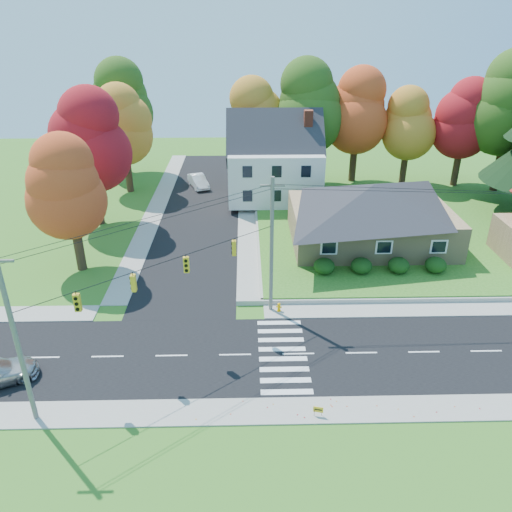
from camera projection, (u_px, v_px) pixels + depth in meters
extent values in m
plane|color=#3D7923|center=(298.00, 354.00, 31.50)|extent=(120.00, 120.00, 0.00)
cube|color=black|center=(298.00, 354.00, 31.50)|extent=(90.00, 8.00, 0.02)
cube|color=black|center=(202.00, 208.00, 54.63)|extent=(8.00, 44.00, 0.02)
cube|color=#9C9A90|center=(292.00, 311.00, 35.96)|extent=(90.00, 2.00, 0.08)
cube|color=#9C9A90|center=(308.00, 410.00, 27.00)|extent=(90.00, 2.00, 0.08)
cube|color=#3D7923|center=(406.00, 222.00, 50.49)|extent=(30.00, 30.00, 0.50)
cube|color=tan|center=(370.00, 225.00, 45.08)|extent=(14.00, 10.00, 3.20)
pyramid|color=#26262B|center=(373.00, 196.00, 43.88)|extent=(14.60, 10.60, 2.20)
cube|color=silver|center=(274.00, 173.00, 55.14)|extent=(10.00, 8.00, 5.60)
pyramid|color=#26262B|center=(275.00, 137.00, 53.36)|extent=(10.40, 8.40, 2.40)
cube|color=brown|center=(307.00, 155.00, 54.32)|extent=(0.90, 0.90, 9.60)
ellipsoid|color=#163A10|center=(324.00, 266.00, 39.84)|extent=(1.70, 1.70, 1.27)
ellipsoid|color=#163A10|center=(361.00, 266.00, 39.91)|extent=(1.70, 1.70, 1.27)
ellipsoid|color=#163A10|center=(399.00, 265.00, 39.97)|extent=(1.70, 1.70, 1.27)
ellipsoid|color=#163A10|center=(436.00, 265.00, 40.03)|extent=(1.70, 1.70, 1.27)
cylinder|color=#666059|center=(17.00, 341.00, 24.32)|extent=(0.26, 0.26, 10.00)
cylinder|color=#666059|center=(272.00, 248.00, 33.92)|extent=(0.26, 0.26, 10.00)
cube|color=#666059|center=(273.00, 186.00, 31.97)|extent=(1.60, 0.12, 0.12)
cube|color=gold|center=(77.00, 303.00, 25.74)|extent=(0.34, 0.26, 1.00)
cube|color=gold|center=(134.00, 283.00, 27.59)|extent=(0.26, 0.34, 1.00)
cube|color=gold|center=(186.00, 265.00, 29.57)|extent=(0.34, 0.26, 1.00)
cube|color=gold|center=(234.00, 248.00, 31.65)|extent=(0.26, 0.34, 1.00)
cylinder|color=black|center=(163.00, 262.00, 28.41)|extent=(13.02, 10.43, 0.04)
cylinder|color=#3F2A19|center=(255.00, 160.00, 60.52)|extent=(0.80, 0.80, 5.40)
sphere|color=#BD7724|center=(255.00, 127.00, 58.79)|extent=(6.72, 6.72, 6.72)
sphere|color=#BD7724|center=(255.00, 113.00, 58.05)|extent=(5.91, 5.91, 5.91)
sphere|color=#BD7724|center=(255.00, 98.00, 57.30)|extent=(5.11, 5.11, 5.11)
cylinder|color=#3F2A19|center=(305.00, 158.00, 59.55)|extent=(0.86, 0.86, 6.30)
sphere|color=#2F5317|center=(307.00, 119.00, 57.53)|extent=(7.84, 7.84, 7.84)
sphere|color=#2F5317|center=(308.00, 102.00, 56.66)|extent=(6.90, 6.90, 6.90)
sphere|color=#2F5317|center=(309.00, 84.00, 55.80)|extent=(5.96, 5.96, 5.96)
cylinder|color=#3F2A19|center=(353.00, 157.00, 60.67)|extent=(0.83, 0.83, 5.85)
sphere|color=#C9421C|center=(357.00, 122.00, 58.80)|extent=(7.28, 7.28, 7.28)
sphere|color=#C9421C|center=(358.00, 106.00, 57.99)|extent=(6.41, 6.41, 6.41)
sphere|color=#C9421C|center=(359.00, 90.00, 57.19)|extent=(5.53, 5.53, 5.53)
cylinder|color=#3F2A19|center=(404.00, 163.00, 60.10)|extent=(0.77, 0.77, 4.95)
sphere|color=#BD7724|center=(408.00, 133.00, 58.52)|extent=(6.16, 6.16, 6.16)
sphere|color=#BD7724|center=(410.00, 120.00, 57.83)|extent=(5.42, 5.42, 5.42)
sphere|color=#BD7724|center=(412.00, 106.00, 57.15)|extent=(4.68, 4.68, 4.68)
cylinder|color=#3F2A19|center=(457.00, 163.00, 59.23)|extent=(0.80, 0.80, 5.40)
sphere|color=maroon|center=(463.00, 130.00, 57.50)|extent=(6.72, 6.72, 6.72)
sphere|color=maroon|center=(466.00, 115.00, 56.76)|extent=(5.91, 5.91, 5.91)
sphere|color=maroon|center=(469.00, 100.00, 56.01)|extent=(5.11, 5.11, 5.11)
cylinder|color=#3F2A19|center=(499.00, 162.00, 57.22)|extent=(0.89, 0.89, 6.75)
sphere|color=#2F5317|center=(509.00, 119.00, 55.06)|extent=(8.40, 8.40, 8.40)
cylinder|color=#3F2A19|center=(78.00, 242.00, 40.80)|extent=(0.77, 0.77, 4.95)
sphere|color=#C9421C|center=(71.00, 201.00, 39.22)|extent=(6.16, 6.16, 6.16)
sphere|color=#C9421C|center=(67.00, 182.00, 38.54)|extent=(5.42, 5.42, 5.42)
sphere|color=#C9421C|center=(64.00, 162.00, 37.85)|extent=(4.68, 4.68, 4.68)
cylinder|color=#3F2A19|center=(97.00, 196.00, 49.54)|extent=(0.83, 0.83, 5.85)
sphere|color=maroon|center=(91.00, 154.00, 47.67)|extent=(7.28, 7.28, 7.28)
sphere|color=maroon|center=(88.00, 135.00, 46.87)|extent=(6.41, 6.41, 6.41)
sphere|color=maroon|center=(85.00, 115.00, 46.06)|extent=(5.53, 5.53, 5.53)
cylinder|color=#3F2A19|center=(128.00, 169.00, 58.63)|extent=(0.80, 0.80, 5.40)
sphere|color=#BD7724|center=(124.00, 136.00, 56.90)|extent=(6.72, 6.72, 6.72)
sphere|color=#BD7724|center=(122.00, 121.00, 56.16)|extent=(5.91, 5.91, 5.91)
sphere|color=#BD7724|center=(121.00, 106.00, 55.41)|extent=(5.11, 5.11, 5.11)
cylinder|color=#3F2A19|center=(125.00, 149.00, 65.56)|extent=(0.86, 0.86, 6.30)
sphere|color=#2F5317|center=(121.00, 113.00, 63.54)|extent=(7.84, 7.84, 7.84)
sphere|color=#2F5317|center=(119.00, 97.00, 62.68)|extent=(6.90, 6.90, 6.90)
sphere|color=#2F5317|center=(117.00, 81.00, 61.81)|extent=(5.96, 5.96, 5.96)
imported|color=silver|center=(198.00, 181.00, 60.86)|extent=(3.09, 4.84, 1.51)
cylinder|color=#EB9E00|center=(279.00, 311.00, 35.91)|extent=(0.32, 0.32, 0.09)
cylinder|color=#EB9E00|center=(279.00, 308.00, 35.79)|extent=(0.21, 0.21, 0.49)
sphere|color=#EB9E00|center=(279.00, 304.00, 35.66)|extent=(0.23, 0.23, 0.23)
cylinder|color=#EB9E00|center=(279.00, 307.00, 35.75)|extent=(0.41, 0.18, 0.11)
cylinder|color=black|center=(314.00, 413.00, 26.54)|extent=(0.02, 0.02, 0.45)
cylinder|color=black|center=(322.00, 413.00, 26.55)|extent=(0.02, 0.02, 0.45)
cube|color=yellow|center=(318.00, 410.00, 26.43)|extent=(0.53, 0.15, 0.36)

